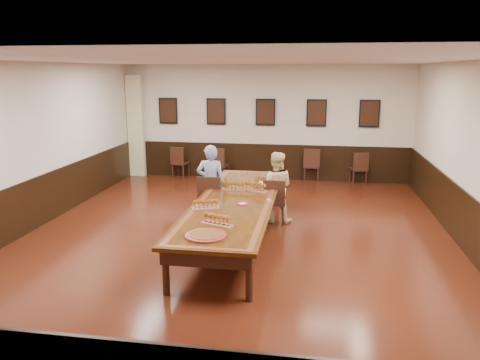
% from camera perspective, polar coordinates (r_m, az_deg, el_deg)
% --- Properties ---
extents(floor, '(8.00, 10.00, 0.02)m').
position_cam_1_polar(floor, '(8.70, -0.53, -7.24)').
color(floor, black).
rests_on(floor, ground).
extents(ceiling, '(8.00, 10.00, 0.02)m').
position_cam_1_polar(ceiling, '(8.16, -0.58, 14.47)').
color(ceiling, white).
rests_on(ceiling, floor).
extents(wall_back, '(8.00, 0.02, 3.20)m').
position_cam_1_polar(wall_back, '(13.20, 3.13, 6.99)').
color(wall_back, beige).
rests_on(wall_back, floor).
extents(wall_front, '(8.00, 0.02, 3.20)m').
position_cam_1_polar(wall_front, '(3.62, -14.23, -10.57)').
color(wall_front, beige).
rests_on(wall_front, floor).
extents(wall_left, '(0.02, 10.00, 3.20)m').
position_cam_1_polar(wall_left, '(9.78, -24.44, 3.62)').
color(wall_left, beige).
rests_on(wall_left, floor).
extents(wall_right, '(0.02, 10.00, 3.20)m').
position_cam_1_polar(wall_right, '(8.58, 26.91, 2.17)').
color(wall_right, beige).
rests_on(wall_right, floor).
extents(chair_man, '(0.50, 0.54, 0.99)m').
position_cam_1_polar(chair_man, '(9.52, -3.63, -2.26)').
color(chair_man, black).
rests_on(chair_man, floor).
extents(chair_woman, '(0.44, 0.48, 0.92)m').
position_cam_1_polar(chair_woman, '(9.48, 4.28, -2.53)').
color(chair_woman, black).
rests_on(chair_woman, floor).
extents(spare_chair_a, '(0.52, 0.55, 0.92)m').
position_cam_1_polar(spare_chair_a, '(13.58, -7.26, 2.20)').
color(spare_chair_a, black).
rests_on(spare_chair_a, floor).
extents(spare_chair_b, '(0.54, 0.57, 0.95)m').
position_cam_1_polar(spare_chair_b, '(13.10, -2.42, 1.96)').
color(spare_chair_b, black).
rests_on(spare_chair_b, floor).
extents(spare_chair_c, '(0.45, 0.49, 0.95)m').
position_cam_1_polar(spare_chair_c, '(13.14, 8.74, 1.85)').
color(spare_chair_c, black).
rests_on(spare_chair_c, floor).
extents(spare_chair_d, '(0.50, 0.53, 0.90)m').
position_cam_1_polar(spare_chair_d, '(13.09, 14.24, 1.44)').
color(spare_chair_d, black).
rests_on(spare_chair_d, floor).
extents(person_man, '(0.61, 0.42, 1.58)m').
position_cam_1_polar(person_man, '(9.54, -3.57, -0.39)').
color(person_man, '#4462AC').
rests_on(person_man, floor).
extents(person_woman, '(0.73, 0.57, 1.45)m').
position_cam_1_polar(person_woman, '(9.51, 4.36, -0.86)').
color(person_woman, beige).
rests_on(person_woman, floor).
extents(pink_phone, '(0.10, 0.14, 0.01)m').
position_cam_1_polar(pink_phone, '(8.44, 3.55, -2.44)').
color(pink_phone, '#D948A5').
rests_on(pink_phone, conference_table).
extents(curtain, '(0.45, 0.18, 2.90)m').
position_cam_1_polar(curtain, '(13.93, -12.58, 6.40)').
color(curtain, '#C9C38A').
rests_on(curtain, floor).
extents(wainscoting, '(8.00, 10.00, 1.00)m').
position_cam_1_polar(wainscoting, '(8.54, -0.53, -4.03)').
color(wainscoting, black).
rests_on(wainscoting, floor).
extents(conference_table, '(1.40, 5.00, 0.76)m').
position_cam_1_polar(conference_table, '(8.51, -0.54, -3.31)').
color(conference_table, black).
rests_on(conference_table, floor).
extents(posters, '(6.14, 0.04, 0.74)m').
position_cam_1_polar(posters, '(13.10, 3.12, 8.26)').
color(posters, black).
rests_on(posters, wall_back).
extents(flight_a, '(0.47, 0.16, 0.17)m').
position_cam_1_polar(flight_a, '(9.11, -0.78, -0.75)').
color(flight_a, '#92573D').
rests_on(flight_a, conference_table).
extents(flight_b, '(0.52, 0.34, 0.19)m').
position_cam_1_polar(flight_b, '(9.02, 1.87, -0.88)').
color(flight_b, '#92573D').
rests_on(flight_b, conference_table).
extents(flight_c, '(0.48, 0.30, 0.17)m').
position_cam_1_polar(flight_c, '(7.89, -4.21, -3.02)').
color(flight_c, '#92573D').
rests_on(flight_c, conference_table).
extents(flight_d, '(0.53, 0.33, 0.19)m').
position_cam_1_polar(flight_d, '(7.06, -2.83, -4.89)').
color(flight_d, '#92573D').
rests_on(flight_d, conference_table).
extents(red_plate_grp, '(0.21, 0.21, 0.03)m').
position_cam_1_polar(red_plate_grp, '(8.16, 0.30, -2.94)').
color(red_plate_grp, red).
rests_on(red_plate_grp, conference_table).
extents(carved_platter, '(0.71, 0.71, 0.05)m').
position_cam_1_polar(carved_platter, '(6.62, -4.19, -6.78)').
color(carved_platter, maroon).
rests_on(carved_platter, conference_table).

